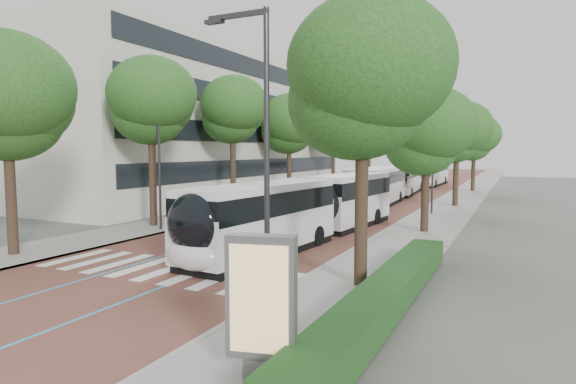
# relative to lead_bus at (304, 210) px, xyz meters

# --- Properties ---
(ground) EXTENTS (160.00, 160.00, 0.00)m
(ground) POSITION_rel_lead_bus_xyz_m (-2.57, -8.86, -1.63)
(ground) COLOR #51544C
(ground) RESTS_ON ground
(road) EXTENTS (11.00, 140.00, 0.02)m
(road) POSITION_rel_lead_bus_xyz_m (-2.57, 31.14, -1.62)
(road) COLOR brown
(road) RESTS_ON ground
(sidewalk_left) EXTENTS (4.00, 140.00, 0.12)m
(sidewalk_left) POSITION_rel_lead_bus_xyz_m (-10.07, 31.14, -1.57)
(sidewalk_left) COLOR gray
(sidewalk_left) RESTS_ON ground
(sidewalk_right) EXTENTS (4.00, 140.00, 0.12)m
(sidewalk_right) POSITION_rel_lead_bus_xyz_m (4.93, 31.14, -1.57)
(sidewalk_right) COLOR gray
(sidewalk_right) RESTS_ON ground
(kerb_left) EXTENTS (0.20, 140.00, 0.14)m
(kerb_left) POSITION_rel_lead_bus_xyz_m (-8.17, 31.14, -1.57)
(kerb_left) COLOR gray
(kerb_left) RESTS_ON ground
(kerb_right) EXTENTS (0.20, 140.00, 0.14)m
(kerb_right) POSITION_rel_lead_bus_xyz_m (3.03, 31.14, -1.57)
(kerb_right) COLOR gray
(kerb_right) RESTS_ON ground
(zebra_crossing) EXTENTS (10.55, 3.60, 0.01)m
(zebra_crossing) POSITION_rel_lead_bus_xyz_m (-2.37, -7.86, -1.60)
(zebra_crossing) COLOR silver
(zebra_crossing) RESTS_ON ground
(lane_line_left) EXTENTS (0.12, 126.00, 0.01)m
(lane_line_left) POSITION_rel_lead_bus_xyz_m (-4.17, 31.14, -1.60)
(lane_line_left) COLOR #2895CC
(lane_line_left) RESTS_ON road
(lane_line_right) EXTENTS (0.12, 126.00, 0.01)m
(lane_line_right) POSITION_rel_lead_bus_xyz_m (-0.97, 31.14, -1.60)
(lane_line_right) COLOR #2895CC
(lane_line_right) RESTS_ON road
(office_building) EXTENTS (18.11, 40.00, 14.00)m
(office_building) POSITION_rel_lead_bus_xyz_m (-22.05, 19.14, 5.37)
(office_building) COLOR #B6B5A9
(office_building) RESTS_ON ground
(hedge) EXTENTS (1.20, 14.00, 0.80)m
(hedge) POSITION_rel_lead_bus_xyz_m (6.53, -8.86, -1.11)
(hedge) COLOR #153B14
(hedge) RESTS_ON sidewalk_right
(streetlight_near) EXTENTS (1.82, 0.20, 8.00)m
(streetlight_near) POSITION_rel_lead_bus_xyz_m (4.04, -11.86, 3.19)
(streetlight_near) COLOR #292A2C
(streetlight_near) RESTS_ON sidewalk_right
(streetlight_far) EXTENTS (1.82, 0.20, 8.00)m
(streetlight_far) POSITION_rel_lead_bus_xyz_m (4.04, 13.14, 3.19)
(streetlight_far) COLOR #292A2C
(streetlight_far) RESTS_ON sidewalk_right
(lamp_post_left) EXTENTS (0.14, 0.14, 8.00)m
(lamp_post_left) POSITION_rel_lead_bus_xyz_m (-8.67, -0.86, 2.49)
(lamp_post_left) COLOR #292A2C
(lamp_post_left) RESTS_ON sidewalk_left
(trees_left) EXTENTS (5.89, 60.51, 9.72)m
(trees_left) POSITION_rel_lead_bus_xyz_m (-10.07, 15.89, 5.24)
(trees_left) COLOR black
(trees_left) RESTS_ON ground
(trees_right) EXTENTS (5.42, 47.27, 9.08)m
(trees_right) POSITION_rel_lead_bus_xyz_m (5.13, 12.42, 4.40)
(trees_right) COLOR black
(trees_right) RESTS_ON ground
(lead_bus) EXTENTS (4.10, 18.54, 3.20)m
(lead_bus) POSITION_rel_lead_bus_xyz_m (0.00, 0.00, 0.00)
(lead_bus) COLOR black
(lead_bus) RESTS_ON ground
(bus_queued_0) EXTENTS (2.97, 12.48, 3.20)m
(bus_queued_0) POSITION_rel_lead_bus_xyz_m (-0.81, 16.41, -0.00)
(bus_queued_0) COLOR silver
(bus_queued_0) RESTS_ON ground
(bus_queued_1) EXTENTS (3.28, 12.53, 3.20)m
(bus_queued_1) POSITION_rel_lead_bus_xyz_m (-1.25, 29.18, -0.00)
(bus_queued_1) COLOR silver
(bus_queued_1) RESTS_ON ground
(bus_queued_2) EXTENTS (2.78, 12.45, 3.20)m
(bus_queued_2) POSITION_rel_lead_bus_xyz_m (-0.71, 42.57, -0.00)
(bus_queued_2) COLOR silver
(bus_queued_2) RESTS_ON ground
(ad_panel) EXTENTS (1.45, 0.70, 2.90)m
(ad_panel) POSITION_rel_lead_bus_xyz_m (5.36, -14.20, 0.01)
(ad_panel) COLOR #59595B
(ad_panel) RESTS_ON sidewalk_right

